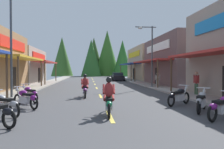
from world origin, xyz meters
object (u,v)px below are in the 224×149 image
(motorcycle_parked_right_2, at_px, (222,106))
(pedestrian_by_shop, at_px, (158,79))
(streetlamp_right, at_px, (149,48))
(motorcycle_parked_right_3, at_px, (202,101))
(rider_cruising_lead, at_px, (109,99))
(motorcycle_parked_right_4, at_px, (179,96))
(motorcycle_parked_left_2, at_px, (3,104))
(parked_car_curbside, at_px, (117,77))
(motorcycle_parked_left_3, at_px, (26,98))
(pedestrian_waiting, at_px, (196,82))
(motorcycle_parked_left_4, at_px, (29,94))
(streetlamp_left, at_px, (16,31))
(rider_cruising_trailing, at_px, (85,88))

(motorcycle_parked_right_2, relative_size, pedestrian_by_shop, 1.19)
(streetlamp_right, distance_m, motorcycle_parked_right_3, 13.65)
(rider_cruising_lead, bearing_deg, motorcycle_parked_right_4, -55.86)
(motorcycle_parked_left_2, height_order, parked_car_curbside, parked_car_curbside)
(motorcycle_parked_right_2, xyz_separation_m, motorcycle_parked_right_4, (-0.26, 3.42, 0.00))
(motorcycle_parked_right_2, height_order, parked_car_curbside, parked_car_curbside)
(motorcycle_parked_right_2, relative_size, parked_car_curbside, 0.43)
(motorcycle_parked_left_3, bearing_deg, pedestrian_by_shop, -86.98)
(motorcycle_parked_left_2, height_order, pedestrian_waiting, pedestrian_waiting)
(motorcycle_parked_left_2, xyz_separation_m, motorcycle_parked_left_4, (0.02, 3.91, 0.00))
(streetlamp_right, relative_size, motorcycle_parked_left_4, 3.59)
(motorcycle_parked_right_4, relative_size, pedestrian_waiting, 1.01)
(motorcycle_parked_right_4, bearing_deg, streetlamp_left, 121.69)
(parked_car_curbside, bearing_deg, pedestrian_by_shop, -172.37)
(streetlamp_left, xyz_separation_m, pedestrian_waiting, (12.06, 0.31, -3.32))
(rider_cruising_trailing, height_order, pedestrian_by_shop, rider_cruising_trailing)
(motorcycle_parked_right_4, height_order, motorcycle_parked_left_4, same)
(motorcycle_parked_right_2, height_order, pedestrian_by_shop, pedestrian_by_shop)
(rider_cruising_lead, relative_size, rider_cruising_trailing, 1.00)
(motorcycle_parked_left_2, relative_size, motorcycle_parked_left_4, 0.99)
(pedestrian_by_shop, bearing_deg, rider_cruising_trailing, -55.46)
(parked_car_curbside, bearing_deg, streetlamp_right, -175.41)
(streetlamp_left, relative_size, motorcycle_parked_left_2, 3.87)
(motorcycle_parked_left_2, distance_m, motorcycle_parked_left_3, 1.91)
(motorcycle_parked_left_3, xyz_separation_m, parked_car_curbside, (7.92, 26.50, 0.20))
(motorcycle_parked_right_4, xyz_separation_m, pedestrian_by_shop, (2.33, 11.00, 0.41))
(motorcycle_parked_left_4, relative_size, rider_cruising_lead, 0.82)
(rider_cruising_lead, xyz_separation_m, rider_cruising_trailing, (-1.05, 6.14, 0.00))
(pedestrian_by_shop, bearing_deg, motorcycle_parked_right_3, -18.79)
(parked_car_curbside, bearing_deg, motorcycle_parked_left_2, 163.54)
(streetlamp_left, relative_size, rider_cruising_lead, 3.13)
(motorcycle_parked_left_4, bearing_deg, motorcycle_parked_right_3, -152.24)
(motorcycle_parked_left_3, bearing_deg, streetlamp_left, -22.25)
(streetlamp_left, bearing_deg, streetlamp_right, 35.90)
(motorcycle_parked_right_2, distance_m, rider_cruising_trailing, 9.01)
(motorcycle_parked_left_2, bearing_deg, streetlamp_right, -87.18)
(parked_car_curbside, bearing_deg, motorcycle_parked_right_3, 179.88)
(streetlamp_right, xyz_separation_m, pedestrian_by_shop, (0.85, -0.22, -3.21))
(streetlamp_left, xyz_separation_m, motorcycle_parked_left_4, (1.17, -1.56, -3.83))
(motorcycle_parked_right_4, relative_size, pedestrian_by_shop, 1.13)
(motorcycle_parked_left_2, distance_m, pedestrian_waiting, 12.36)
(motorcycle_parked_left_2, bearing_deg, motorcycle_parked_left_3, -61.94)
(rider_cruising_trailing, height_order, parked_car_curbside, rider_cruising_trailing)
(motorcycle_parked_left_2, bearing_deg, rider_cruising_lead, -144.09)
(motorcycle_parked_right_3, height_order, pedestrian_waiting, pedestrian_waiting)
(motorcycle_parked_right_4, distance_m, parked_car_curbside, 26.39)
(motorcycle_parked_left_4, bearing_deg, rider_cruising_lead, -172.19)
(motorcycle_parked_right_4, height_order, motorcycle_parked_left_3, same)
(motorcycle_parked_left_3, distance_m, pedestrian_by_shop, 14.98)
(streetlamp_right, xyz_separation_m, motorcycle_parked_right_3, (-1.23, -13.11, -3.61))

